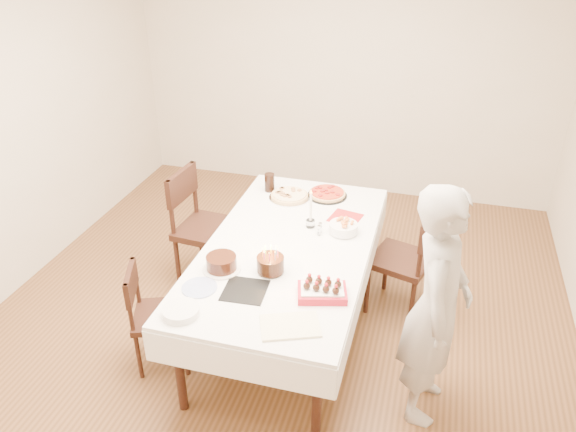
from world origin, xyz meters
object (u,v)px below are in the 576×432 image
(chair_left_dessert, at_px, (161,316))
(pizza_pepperoni, at_px, (327,194))
(chair_right_savory, at_px, (401,260))
(chair_left_savory, at_px, (209,229))
(birthday_cake, at_px, (270,260))
(taper_candle, at_px, (311,209))
(cola_glass, at_px, (270,182))
(person, at_px, (436,307))
(strawberry_box, at_px, (322,291))
(dining_table, at_px, (288,288))
(pizza_white, at_px, (289,196))
(pasta_bowl, at_px, (343,228))
(layer_cake, at_px, (221,263))

(chair_left_dessert, distance_m, pizza_pepperoni, 1.67)
(chair_right_savory, bearing_deg, chair_left_savory, -162.08)
(chair_right_savory, relative_size, birthday_cake, 5.13)
(taper_candle, bearing_deg, chair_left_savory, 171.64)
(chair_left_savory, bearing_deg, chair_left_dessert, 98.32)
(chair_left_savory, xyz_separation_m, cola_glass, (0.42, 0.36, 0.32))
(person, distance_m, strawberry_box, 0.68)
(dining_table, relative_size, pizza_pepperoni, 6.54)
(person, xyz_separation_m, pizza_white, (-1.23, 1.18, -0.02))
(chair_left_savory, distance_m, chair_left_dessert, 1.01)
(chair_left_savory, bearing_deg, chair_right_savory, -173.57)
(person, height_order, birthday_cake, person)
(chair_left_savory, xyz_separation_m, chair_left_dessert, (0.06, -1.00, -0.11))
(chair_left_dessert, height_order, person, person)
(chair_left_savory, distance_m, strawberry_box, 1.52)
(pizza_white, height_order, birthday_cake, birthday_cake)
(dining_table, distance_m, taper_candle, 0.62)
(person, height_order, cola_glass, person)
(chair_right_savory, relative_size, chair_left_dessert, 1.16)
(pasta_bowl, distance_m, taper_candle, 0.28)
(cola_glass, bearing_deg, layer_cake, -88.01)
(dining_table, height_order, taper_candle, taper_candle)
(chair_left_savory, relative_size, pizza_white, 3.01)
(dining_table, distance_m, layer_cake, 0.68)
(person, relative_size, cola_glass, 10.30)
(pasta_bowl, bearing_deg, dining_table, -140.71)
(layer_cake, bearing_deg, taper_candle, 58.51)
(chair_right_savory, bearing_deg, dining_table, -132.16)
(person, distance_m, pizza_pepperoni, 1.61)
(taper_candle, bearing_deg, pizza_pepperoni, 88.39)
(dining_table, relative_size, taper_candle, 6.92)
(layer_cake, relative_size, strawberry_box, 0.85)
(dining_table, bearing_deg, pizza_pepperoni, 82.78)
(chair_left_dessert, xyz_separation_m, taper_candle, (0.83, 0.87, 0.51))
(chair_left_savory, bearing_deg, pizza_white, -151.53)
(pizza_white, height_order, cola_glass, cola_glass)
(layer_cake, bearing_deg, person, -3.11)
(pasta_bowl, xyz_separation_m, taper_candle, (-0.25, 0.02, 0.11))
(pasta_bowl, height_order, layer_cake, layer_cake)
(pizza_white, distance_m, cola_glass, 0.22)
(pasta_bowl, xyz_separation_m, layer_cake, (-0.69, -0.69, 0.01))
(chair_left_dessert, height_order, pizza_white, pizza_white)
(chair_right_savory, height_order, birthday_cake, birthday_cake)
(person, xyz_separation_m, layer_cake, (-1.39, 0.08, 0.01))
(chair_left_dessert, distance_m, layer_cake, 0.59)
(pasta_bowl, xyz_separation_m, strawberry_box, (0.02, -0.79, -0.00))
(chair_left_savory, height_order, person, person)
(person, relative_size, taper_candle, 5.13)
(dining_table, bearing_deg, taper_candle, 73.31)
(chair_right_savory, bearing_deg, pizza_white, -176.98)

